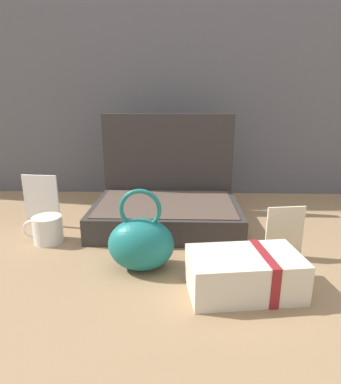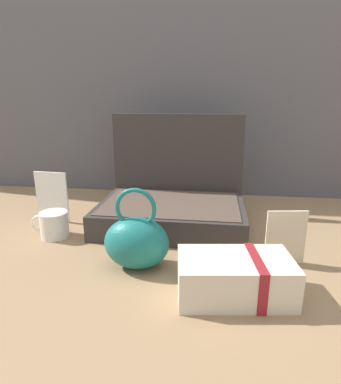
{
  "view_description": "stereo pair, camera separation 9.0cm",
  "coord_description": "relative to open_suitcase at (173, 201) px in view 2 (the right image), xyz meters",
  "views": [
    {
      "loc": [
        0.01,
        -0.88,
        0.42
      ],
      "look_at": [
        -0.02,
        -0.02,
        0.17
      ],
      "focal_mm": 30.34,
      "sensor_mm": 36.0,
      "label": 1
    },
    {
      "loc": [
        0.1,
        -0.88,
        0.42
      ],
      "look_at": [
        -0.02,
        -0.02,
        0.17
      ],
      "focal_mm": 30.34,
      "sensor_mm": 36.0,
      "label": 2
    }
  ],
  "objects": [
    {
      "name": "open_suitcase",
      "position": [
        0.0,
        0.0,
        0.0
      ],
      "size": [
        0.48,
        0.35,
        0.37
      ],
      "color": "#332D2B",
      "rests_on": "ground_plane"
    },
    {
      "name": "info_card_left",
      "position": [
        0.33,
        -0.25,
        -0.0
      ],
      "size": [
        0.1,
        0.02,
        0.15
      ],
      "primitive_type": "cube",
      "rotation": [
        0.0,
        0.0,
        0.15
      ],
      "color": "beige",
      "rests_on": "ground_plane"
    },
    {
      "name": "ground_plane",
      "position": [
        0.04,
        -0.18,
        -0.08
      ],
      "size": [
        6.0,
        6.0,
        0.0
      ],
      "primitive_type": "plane",
      "color": "#8C6D4C"
    },
    {
      "name": "coffee_mug",
      "position": [
        -0.35,
        -0.17,
        -0.04
      ],
      "size": [
        0.12,
        0.09,
        0.08
      ],
      "color": "silver",
      "rests_on": "ground_plane"
    },
    {
      "name": "cream_toiletry_bag",
      "position": [
        0.19,
        -0.42,
        -0.03
      ],
      "size": [
        0.26,
        0.17,
        0.1
      ],
      "color": "beige",
      "rests_on": "ground_plane"
    },
    {
      "name": "poster_card_right",
      "position": [
        -0.42,
        -0.05,
        0.01
      ],
      "size": [
        0.12,
        0.02,
        0.18
      ],
      "primitive_type": "cube",
      "rotation": [
        0.0,
        0.0,
        -0.1
      ],
      "color": "white",
      "rests_on": "ground_plane"
    },
    {
      "name": "back_wall",
      "position": [
        0.04,
        0.4,
        0.62
      ],
      "size": [
        3.2,
        0.06,
        1.4
      ],
      "primitive_type": "cube",
      "color": "#56565B",
      "rests_on": "ground_plane"
    },
    {
      "name": "teal_pouch_handbag",
      "position": [
        -0.05,
        -0.33,
        -0.0
      ],
      "size": [
        0.17,
        0.12,
        0.21
      ],
      "color": "#196B66",
      "rests_on": "ground_plane"
    }
  ]
}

